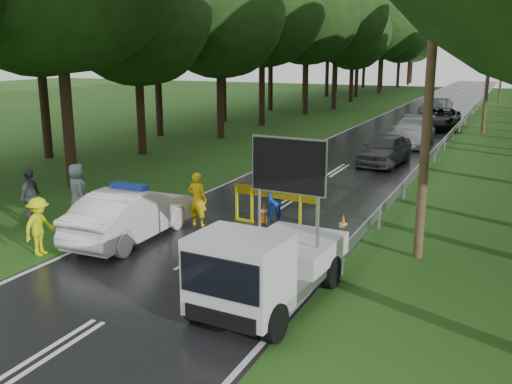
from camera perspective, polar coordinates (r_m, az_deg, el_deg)
The scene contains 23 objects.
ground at distance 15.55m, azimuth -4.77°, elevation -6.05°, with size 160.00×160.00×0.00m, color #204B15.
road at distance 43.63m, azimuth 15.02°, elevation 6.46°, with size 7.00×140.00×0.02m, color black.
guardrail at distance 42.78m, azimuth 19.89°, elevation 6.70°, with size 0.12×60.06×0.70m.
utility_pole_near at distance 14.85m, azimuth 17.14°, elevation 12.41°, with size 1.40×0.24×10.00m.
utility_pole_mid at distance 40.75m, azimuth 22.35°, elevation 12.56°, with size 1.40×0.24×10.00m.
utility_pole_far at distance 66.73m, azimuth 23.51°, elevation 12.58°, with size 1.40×0.24×10.00m.
police_sedan at distance 16.72m, azimuth -12.38°, elevation -2.20°, with size 1.69×4.58×1.65m.
work_truck at distance 12.01m, azimuth 0.86°, elevation -7.37°, with size 2.20×4.45×3.45m.
barrier at distance 17.41m, azimuth 1.96°, elevation -0.67°, with size 2.93×0.41×1.22m.
officer at distance 17.67m, azimuth -5.88°, elevation -0.74°, with size 0.62×0.41×1.70m, color yellow.
civilian at distance 17.56m, azimuth 2.16°, elevation -0.86°, with size 0.80×0.62×1.65m, color #193CA5.
bystander_left at distance 16.17m, azimuth -20.87°, elevation -3.22°, with size 1.02×0.59×1.58m, color #D0E40C.
bystander_mid at distance 18.95m, azimuth -21.65°, elevation -0.44°, with size 1.08×0.45×1.84m, color #43464C.
bystander_right at distance 19.47m, azimuth -17.45°, elevation 0.15°, with size 0.86×0.56×1.77m, color gray.
queue_car_first at distance 27.98m, azimuth 12.77°, elevation 4.17°, with size 1.74×4.32×1.47m, color #3B3C42.
queue_car_second at distance 34.39m, azimuth 15.34°, elevation 5.86°, with size 2.20×5.40×1.57m, color #989A9F.
queue_car_third at distance 41.80m, azimuth 17.89°, elevation 7.00°, with size 2.54×5.51×1.53m, color black.
queue_car_fourth at distance 49.88m, azimuth 17.55°, elevation 8.05°, with size 1.63×4.67×1.54m, color #464A4F.
cone_near_left at distance 16.03m, azimuth -14.42°, elevation -4.68°, with size 0.30×0.30×0.64m.
cone_center at distance 15.20m, azimuth -3.15°, elevation -5.00°, with size 0.37×0.37×0.78m.
cone_far at distance 18.00m, azimuth 0.80°, elevation -2.16°, with size 0.31×0.31×0.66m.
cone_left_mid at distance 19.22m, azimuth -7.36°, elevation -1.14°, with size 0.34×0.34×0.72m.
cone_right at distance 16.41m, azimuth 8.70°, elevation -3.62°, with size 0.39×0.39×0.82m.
Camera 1 is at (7.25, -12.70, 5.29)m, focal length 40.00 mm.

